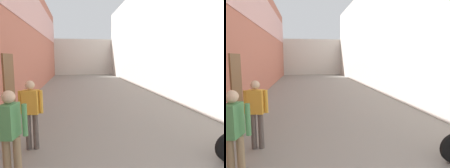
% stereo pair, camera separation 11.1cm
% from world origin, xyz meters
% --- Properties ---
extents(ground_plane, '(41.62, 41.62, 0.00)m').
position_xyz_m(ground_plane, '(0.00, 10.81, 0.00)').
color(ground_plane, gray).
extents(building_left, '(0.45, 25.62, 6.64)m').
position_xyz_m(building_left, '(-3.58, 12.74, 3.35)').
color(building_left, '#B76651').
rests_on(building_left, ground).
extents(building_right, '(0.45, 25.62, 7.07)m').
position_xyz_m(building_right, '(3.59, 12.81, 3.54)').
color(building_right, beige).
rests_on(building_right, ground).
extents(building_far_end, '(9.78, 2.00, 4.23)m').
position_xyz_m(building_far_end, '(0.00, 26.62, 2.12)').
color(building_far_end, beige).
rests_on(building_far_end, ground).
extents(pedestrian_mid_alley, '(0.52, 0.37, 1.57)m').
position_xyz_m(pedestrian_mid_alley, '(-2.20, 3.68, 0.92)').
color(pedestrian_mid_alley, '#8C7251').
rests_on(pedestrian_mid_alley, ground).
extents(pedestrian_further_down, '(0.52, 0.25, 1.57)m').
position_xyz_m(pedestrian_further_down, '(-2.16, 5.07, 0.92)').
color(pedestrian_further_down, '#564C47').
rests_on(pedestrian_further_down, ground).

